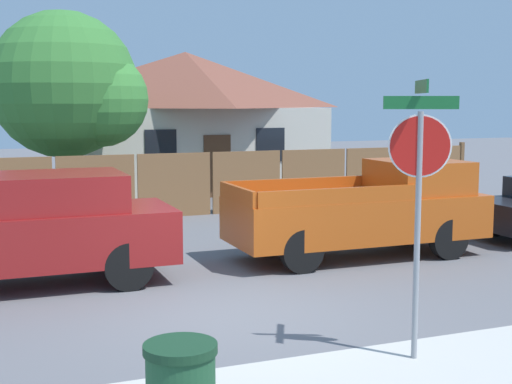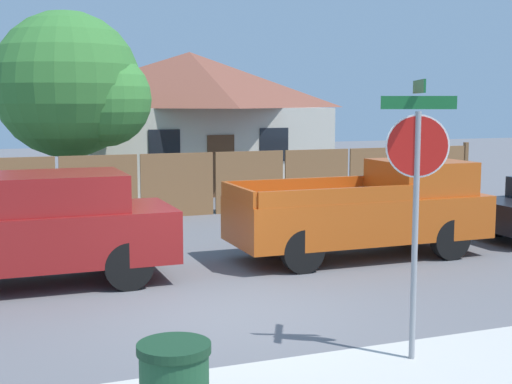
% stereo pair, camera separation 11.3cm
% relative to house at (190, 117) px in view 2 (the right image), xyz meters
% --- Properties ---
extents(ground_plane, '(80.00, 80.00, 0.00)m').
position_rel_house_xyz_m(ground_plane, '(-3.88, -15.61, -2.50)').
color(ground_plane, slate).
extents(wooden_fence, '(14.53, 0.12, 1.79)m').
position_rel_house_xyz_m(wooden_fence, '(-0.25, -6.79, -1.66)').
color(wooden_fence, brown).
rests_on(wooden_fence, ground).
extents(house, '(8.84, 7.55, 4.83)m').
position_rel_house_xyz_m(house, '(0.00, 0.00, 0.00)').
color(house, beige).
rests_on(house, ground).
extents(oak_tree, '(4.19, 3.99, 5.51)m').
position_rel_house_xyz_m(oak_tree, '(-4.69, -5.03, 0.91)').
color(oak_tree, brown).
rests_on(oak_tree, ground).
extents(red_suv, '(4.69, 1.92, 1.87)m').
position_rel_house_xyz_m(red_suv, '(-6.47, -12.98, -1.49)').
color(red_suv, maroon).
rests_on(red_suv, ground).
extents(orange_pickup, '(5.07, 1.93, 1.87)m').
position_rel_house_xyz_m(orange_pickup, '(-0.09, -12.99, -1.59)').
color(orange_pickup, '#B74C14').
rests_on(orange_pickup, ground).
extents(stop_sign, '(0.79, 0.71, 3.28)m').
position_rel_house_xyz_m(stop_sign, '(-2.49, -18.16, -0.28)').
color(stop_sign, gray).
rests_on(stop_sign, ground).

